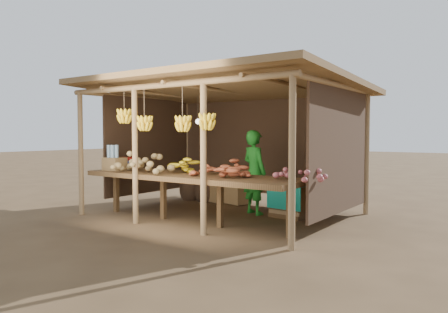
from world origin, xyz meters
The scene contains 13 objects.
ground centered at (0.00, 0.00, 0.00)m, with size 60.00×60.00×0.00m, color brown.
stall_structure centered at (-0.02, 0.00, 1.92)m, with size 4.70×3.50×2.43m.
counter centered at (0.00, -0.95, 0.74)m, with size 3.90×1.05×0.80m.
potato_heap centered at (-0.83, -1.24, 0.99)m, with size 1.13×0.68×0.37m, color olive, non-canonical shape.
sweet_potato_heap centered at (0.64, -1.01, 0.98)m, with size 0.93×0.56×0.36m, color #AA4E2B, non-canonical shape.
onion_heap centered at (1.90, -0.84, 0.98)m, with size 0.90×0.54×0.36m, color #BD5C60, non-canonical shape.
banana_pile centered at (-0.28, -0.74, 0.98)m, with size 0.66×0.40×0.35m, color yellow, non-canonical shape.
tomato_basin centered at (-1.90, -0.58, 0.89)m, with size 0.40×0.40×0.21m.
bottle_box centered at (-1.63, -1.13, 0.98)m, with size 0.37×0.29×0.46m.
vendor centered at (0.44, 0.34, 0.76)m, with size 0.56×0.36×1.52m, color #1B7D20.
tarp_crate centered at (1.11, 0.47, 0.33)m, with size 0.74×0.66×0.81m.
carton_stack centered at (-0.60, 1.07, 0.34)m, with size 1.11×0.52×0.77m.
burlap_sacks centered at (-1.41, 1.00, 0.28)m, with size 0.90×0.47×0.64m.
Camera 1 is at (4.53, -6.41, 1.46)m, focal length 35.00 mm.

